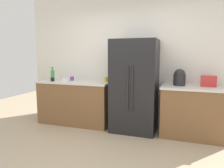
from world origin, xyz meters
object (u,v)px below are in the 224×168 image
object	(u,v)px
toaster	(208,81)
bowl_a	(65,80)
refrigerator	(135,86)
cup_c	(106,79)
cup_a	(72,79)
cup_b	(52,79)
bottle_a	(53,75)
rice_cooker	(179,77)

from	to	relation	value
toaster	bowl_a	world-z (taller)	toaster
refrigerator	cup_c	xyz separation A→B (m)	(-0.66, 0.16, 0.09)
refrigerator	cup_c	size ratio (longest dim) A/B	18.42
toaster	bowl_a	bearing A→B (deg)	-174.92
refrigerator	toaster	size ratio (longest dim) A/B	6.97
cup_a	cup_b	bearing A→B (deg)	-141.91
refrigerator	bottle_a	size ratio (longest dim) A/B	6.16
toaster	rice_cooker	world-z (taller)	rice_cooker
cup_c	bottle_a	bearing A→B (deg)	-173.03
bottle_a	cup_b	size ratio (longest dim) A/B	3.71
rice_cooker	cup_c	bearing A→B (deg)	177.46
toaster	rice_cooker	xyz separation A→B (m)	(-0.49, -0.02, 0.05)
rice_cooker	bowl_a	xyz separation A→B (m)	(-2.29, -0.22, -0.12)
rice_cooker	cup_a	size ratio (longest dim) A/B	3.42
toaster	cup_a	xyz separation A→B (m)	(-2.75, -0.02, -0.06)
cup_b	bottle_a	bearing A→B (deg)	123.13
cup_c	bowl_a	world-z (taller)	cup_c
cup_c	bowl_a	bearing A→B (deg)	-160.16
bottle_a	cup_c	size ratio (longest dim) A/B	2.99
toaster	rice_cooker	distance (m)	0.50
refrigerator	toaster	distance (m)	1.33
refrigerator	rice_cooker	size ratio (longest dim) A/B	5.77
toaster	bowl_a	xyz separation A→B (m)	(-2.78, -0.25, -0.07)
toaster	cup_c	size ratio (longest dim) A/B	2.64
refrigerator	bowl_a	world-z (taller)	refrigerator
cup_c	toaster	bearing A→B (deg)	-1.21
toaster	rice_cooker	size ratio (longest dim) A/B	0.83
rice_cooker	cup_a	bearing A→B (deg)	179.85
bottle_a	cup_a	bearing A→B (deg)	11.38
cup_a	refrigerator	bearing A→B (deg)	-4.04
cup_a	cup_c	bearing A→B (deg)	4.43
toaster	bottle_a	world-z (taller)	bottle_a
refrigerator	rice_cooker	xyz separation A→B (m)	(0.82, 0.10, 0.19)
bottle_a	bowl_a	size ratio (longest dim) A/B	1.91
rice_cooker	cup_b	xyz separation A→B (m)	(-2.59, -0.25, -0.11)
cup_a	cup_b	world-z (taller)	cup_a
refrigerator	cup_a	size ratio (longest dim) A/B	19.73
cup_b	refrigerator	bearing A→B (deg)	5.06
bottle_a	cup_a	size ratio (longest dim) A/B	3.20
cup_a	bowl_a	size ratio (longest dim) A/B	0.60
toaster	cup_b	world-z (taller)	toaster
refrigerator	cup_b	distance (m)	1.77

